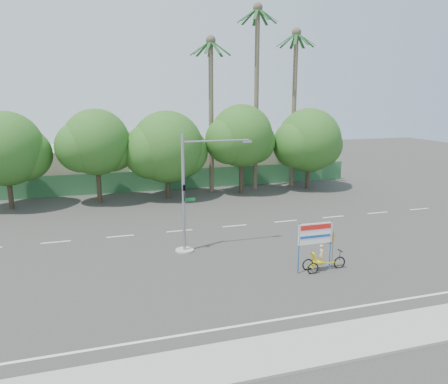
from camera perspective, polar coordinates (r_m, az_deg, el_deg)
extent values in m
plane|color=#33302D|center=(23.58, 2.97, -10.30)|extent=(120.00, 120.00, 0.00)
cube|color=gray|center=(17.48, 11.92, -19.09)|extent=(50.00, 2.40, 0.12)
cube|color=#336B3D|center=(43.33, -6.81, 1.62)|extent=(38.00, 0.08, 2.00)
cube|color=beige|center=(47.00, -19.96, 3.04)|extent=(12.00, 8.00, 4.00)
cube|color=beige|center=(49.47, 1.37, 4.00)|extent=(14.00, 8.00, 3.60)
cylinder|color=#473828|center=(39.62, -26.19, 0.50)|extent=(0.40, 0.40, 3.52)
sphere|color=#1B5017|center=(39.15, -26.64, 5.08)|extent=(6.00, 6.00, 6.00)
sphere|color=#1B5017|center=(39.31, -24.55, 4.48)|extent=(4.32, 4.32, 4.32)
cylinder|color=#473828|center=(39.07, -16.04, 1.32)|extent=(0.40, 0.40, 3.74)
sphere|color=#1B5017|center=(38.58, -16.35, 6.28)|extent=(5.60, 5.60, 5.60)
sphere|color=#1B5017|center=(38.98, -14.44, 5.56)|extent=(4.03, 4.03, 4.03)
sphere|color=#1B5017|center=(38.37, -18.19, 5.61)|extent=(4.26, 4.26, 4.26)
cylinder|color=#473828|center=(39.65, -7.33, 1.54)|extent=(0.40, 0.40, 3.30)
sphere|color=#1B5017|center=(39.20, -7.46, 5.85)|extent=(6.40, 6.40, 6.40)
sphere|color=#1B5017|center=(39.82, -5.46, 5.24)|extent=(4.61, 4.61, 4.61)
sphere|color=#1B5017|center=(38.77, -9.48, 5.27)|extent=(4.86, 4.86, 4.86)
cylinder|color=#473828|center=(41.34, 2.26, 2.49)|extent=(0.40, 0.40, 3.87)
sphere|color=#1B5017|center=(40.87, 2.30, 7.36)|extent=(5.80, 5.80, 5.80)
sphere|color=#1B5017|center=(41.66, 3.86, 6.58)|extent=(4.18, 4.18, 4.18)
sphere|color=#1B5017|center=(40.25, 0.65, 6.78)|extent=(4.41, 4.41, 4.41)
cylinder|color=#473828|center=(44.17, 10.87, 2.63)|extent=(0.40, 0.40, 3.43)
sphere|color=#1B5017|center=(43.75, 11.04, 6.66)|extent=(6.20, 6.20, 6.20)
sphere|color=#1B5017|center=(44.74, 12.41, 6.02)|extent=(4.46, 4.46, 4.46)
sphere|color=#1B5017|center=(42.92, 9.52, 6.19)|extent=(4.71, 4.71, 4.71)
cylinder|color=#70604C|center=(42.81, 4.24, 11.65)|extent=(0.44, 0.44, 17.00)
sphere|color=#70604C|center=(43.52, 4.43, 22.91)|extent=(0.90, 0.90, 0.90)
cube|color=#1C4C21|center=(43.75, 5.66, 21.95)|extent=(1.91, 0.28, 1.36)
cube|color=#1C4C21|center=(44.22, 5.05, 21.86)|extent=(1.65, 1.44, 1.36)
cube|color=#1C4C21|center=(44.32, 4.16, 21.86)|extent=(0.61, 1.93, 1.36)
cube|color=#1C4C21|center=(43.99, 3.38, 21.94)|extent=(1.20, 1.80, 1.36)
cube|color=#1C4C21|center=(43.39, 3.08, 22.07)|extent=(1.89, 0.92, 1.36)
cube|color=#1C4C21|center=(42.80, 3.40, 22.20)|extent=(1.89, 0.92, 1.36)
cube|color=#1C4C21|center=(42.49, 4.21, 22.26)|extent=(1.20, 1.80, 1.36)
cube|color=#1C4C21|center=(42.61, 5.13, 22.22)|extent=(0.61, 1.93, 1.36)
cube|color=#1C4C21|center=(43.12, 5.70, 22.09)|extent=(1.65, 1.44, 1.36)
cylinder|color=#70604C|center=(44.44, 9.11, 10.27)|extent=(0.44, 0.44, 15.00)
sphere|color=#70604C|center=(44.80, 9.46, 19.89)|extent=(0.90, 0.90, 0.90)
cube|color=#1C4C21|center=(45.14, 10.56, 18.95)|extent=(1.91, 0.28, 1.36)
cube|color=#1C4C21|center=(45.57, 9.93, 18.91)|extent=(1.65, 1.44, 1.36)
cube|color=#1C4C21|center=(45.62, 9.07, 18.94)|extent=(0.61, 1.93, 1.36)
cube|color=#1C4C21|center=(45.24, 8.38, 19.01)|extent=(1.20, 1.80, 1.36)
cube|color=#1C4C21|center=(44.63, 8.15, 19.11)|extent=(1.89, 0.92, 1.36)
cube|color=#1C4C21|center=(44.05, 8.53, 19.19)|extent=(1.89, 0.92, 1.36)
cube|color=#1C4C21|center=(43.78, 9.34, 19.20)|extent=(1.20, 1.80, 1.36)
cube|color=#1C4C21|center=(43.96, 10.19, 19.14)|extent=(0.61, 1.93, 1.36)
cube|color=#1C4C21|center=(44.50, 10.67, 19.04)|extent=(1.65, 1.44, 1.36)
cylinder|color=#70604C|center=(41.44, -1.68, 9.57)|extent=(0.44, 0.44, 14.00)
sphere|color=#70604C|center=(41.67, -1.75, 19.23)|extent=(0.90, 0.90, 0.90)
cube|color=#1C4C21|center=(41.85, -0.43, 18.30)|extent=(1.91, 0.28, 1.36)
cube|color=#1C4C21|center=(42.37, -0.98, 18.23)|extent=(1.65, 1.44, 1.36)
cube|color=#1C4C21|center=(42.53, -1.87, 18.20)|extent=(0.61, 1.93, 1.36)
cube|color=#1C4C21|center=(42.26, -2.70, 18.23)|extent=(1.20, 1.80, 1.36)
cube|color=#1C4C21|center=(41.68, -3.10, 18.30)|extent=(1.89, 0.92, 1.36)
cube|color=#1C4C21|center=(41.06, -2.87, 18.39)|extent=(1.89, 0.92, 1.36)
cube|color=#1C4C21|center=(40.69, -2.10, 18.45)|extent=(1.20, 1.80, 1.36)
cube|color=#1C4C21|center=(40.75, -1.14, 18.45)|extent=(0.61, 1.93, 1.36)
cube|color=#1C4C21|center=(41.21, -0.49, 18.39)|extent=(1.65, 1.44, 1.36)
cylinder|color=gray|center=(26.51, -5.17, -7.58)|extent=(1.10, 1.10, 0.10)
cylinder|color=gray|center=(25.53, -5.32, -0.29)|extent=(0.18, 0.18, 7.00)
cylinder|color=gray|center=(25.51, -1.03, 6.70)|extent=(4.00, 0.10, 0.10)
cube|color=gray|center=(26.11, 3.01, 6.60)|extent=(0.55, 0.20, 0.12)
imported|color=black|center=(25.30, -5.22, -0.18)|extent=(0.16, 0.20, 1.00)
cube|color=#14662D|center=(25.68, -4.54, -1.00)|extent=(0.70, 0.04, 0.18)
torus|color=black|center=(24.66, 14.84, -8.91)|extent=(0.70, 0.08, 0.70)
torus|color=black|center=(24.07, 10.89, -9.30)|extent=(0.65, 0.08, 0.65)
torus|color=black|center=(23.60, 11.54, -9.78)|extent=(0.65, 0.08, 0.65)
cube|color=yellow|center=(24.21, 13.07, -9.06)|extent=(1.74, 0.07, 0.06)
cube|color=yellow|center=(23.83, 11.21, -9.49)|extent=(0.06, 0.62, 0.05)
cube|color=yellow|center=(23.96, 12.22, -8.88)|extent=(0.51, 0.43, 0.06)
cube|color=yellow|center=(23.73, 11.66, -8.32)|extent=(0.23, 0.43, 0.56)
cylinder|color=black|center=(24.51, 14.89, -8.01)|extent=(0.03, 0.03, 0.56)
cube|color=black|center=(24.42, 14.93, -7.41)|extent=(0.04, 0.46, 0.04)
imported|color=#CCB284|center=(23.90, 12.59, -7.96)|extent=(0.27, 0.40, 1.11)
cylinder|color=#1850B4|center=(23.13, 9.74, -7.26)|extent=(0.06, 0.06, 2.77)
cylinder|color=#1850B4|center=(23.98, 13.72, -6.72)|extent=(0.06, 0.06, 2.77)
cube|color=white|center=(23.32, 11.85, -5.32)|extent=(1.95, 0.06, 1.13)
cube|color=red|center=(23.18, 11.93, -4.51)|extent=(1.74, 0.02, 0.27)
cube|color=#1850B4|center=(23.33, 11.87, -5.71)|extent=(1.74, 0.02, 0.14)
cylinder|color=black|center=(24.16, 14.00, -7.36)|extent=(0.02, 0.02, 2.15)
cube|color=red|center=(23.77, 13.34, -5.96)|extent=(0.91, 0.02, 0.67)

